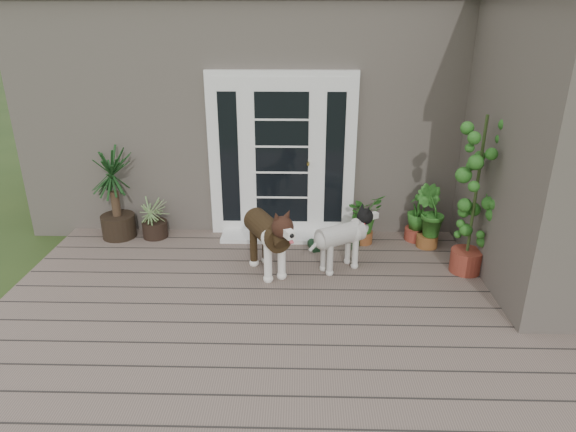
{
  "coord_description": "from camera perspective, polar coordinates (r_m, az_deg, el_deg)",
  "views": [
    {
      "loc": [
        0.04,
        -3.67,
        2.89
      ],
      "look_at": [
        -0.1,
        1.75,
        0.7
      ],
      "focal_mm": 31.12,
      "sensor_mm": 36.0,
      "label": 1
    }
  ],
  "objects": [
    {
      "name": "herb_c",
      "position": [
        6.75,
        14.55,
        -0.53
      ],
      "size": [
        0.47,
        0.47,
        0.54
      ],
      "primitive_type": "imported",
      "rotation": [
        0.0,
        0.0,
        4.22
      ],
      "color": "#1C5D1A",
      "rests_on": "deck"
    },
    {
      "name": "white_dog",
      "position": [
        5.79,
        5.98,
        -3.2
      ],
      "size": [
        0.83,
        0.68,
        0.64
      ],
      "primitive_type": null,
      "rotation": [
        0.0,
        0.0,
        -1.02
      ],
      "color": "white",
      "rests_on": "deck"
    },
    {
      "name": "door_unit",
      "position": [
        6.5,
        -0.7,
        6.87
      ],
      "size": [
        1.9,
        0.14,
        2.15
      ],
      "primitive_type": "cube",
      "color": "white",
      "rests_on": "deck"
    },
    {
      "name": "herb_b",
      "position": [
        6.57,
        15.77,
        -1.01
      ],
      "size": [
        0.55,
        0.55,
        0.59
      ],
      "primitive_type": "imported",
      "rotation": [
        0.0,
        0.0,
        2.52
      ],
      "color": "#194C15",
      "rests_on": "deck"
    },
    {
      "name": "brindle_dog",
      "position": [
        5.66,
        -2.41,
        -2.9
      ],
      "size": [
        0.79,
        1.01,
        0.78
      ],
      "primitive_type": null,
      "rotation": [
        0.0,
        0.0,
        3.62
      ],
      "color": "#392814",
      "rests_on": "deck"
    },
    {
      "name": "door_step",
      "position": [
        6.67,
        -0.72,
        -2.32
      ],
      "size": [
        1.6,
        0.4,
        0.05
      ],
      "primitive_type": "cube",
      "color": "white",
      "rests_on": "deck"
    },
    {
      "name": "sapling",
      "position": [
        5.84,
        20.65,
        2.28
      ],
      "size": [
        0.71,
        0.71,
        1.89
      ],
      "primitive_type": null,
      "rotation": [
        0.0,
        0.0,
        -0.33
      ],
      "color": "#164D19",
      "rests_on": "deck"
    },
    {
      "name": "clog_left",
      "position": [
        6.37,
        2.95,
        -3.4
      ],
      "size": [
        0.2,
        0.3,
        0.08
      ],
      "primitive_type": null,
      "rotation": [
        0.0,
        0.0,
        0.3
      ],
      "color": "black",
      "rests_on": "deck"
    },
    {
      "name": "house_main",
      "position": [
        8.43,
        1.21,
        12.83
      ],
      "size": [
        7.4,
        4.0,
        3.1
      ],
      "primitive_type": "cube",
      "color": "#665E54",
      "rests_on": "ground"
    },
    {
      "name": "clog_right",
      "position": [
        6.49,
        7.66,
        -3.01
      ],
      "size": [
        0.3,
        0.35,
        0.1
      ],
      "primitive_type": null,
      "rotation": [
        0.0,
        0.0,
        -0.56
      ],
      "color": "black",
      "rests_on": "deck"
    },
    {
      "name": "yucca",
      "position": [
        6.88,
        -19.22,
        2.39
      ],
      "size": [
        1.0,
        1.0,
        1.21
      ],
      "primitive_type": null,
      "rotation": [
        0.0,
        0.0,
        0.22
      ],
      "color": "black",
      "rests_on": "deck"
    },
    {
      "name": "herb_a",
      "position": [
        6.51,
        8.69,
        -0.65
      ],
      "size": [
        0.64,
        0.64,
        0.59
      ],
      "primitive_type": "imported",
      "rotation": [
        0.0,
        0.0,
        0.63
      ],
      "color": "#1D4E16",
      "rests_on": "deck"
    },
    {
      "name": "spider_plant",
      "position": [
        6.84,
        -15.08,
        -0.05
      ],
      "size": [
        0.57,
        0.57,
        0.59
      ],
      "primitive_type": null,
      "rotation": [
        0.0,
        0.0,
        -0.03
      ],
      "color": "#A1BC74",
      "rests_on": "deck"
    },
    {
      "name": "deck",
      "position": [
        4.96,
        0.78,
        -12.81
      ],
      "size": [
        6.2,
        4.6,
        0.12
      ],
      "primitive_type": "cube",
      "color": "#6B5B4C",
      "rests_on": "ground"
    },
    {
      "name": "house_wing",
      "position": [
        6.06,
        29.78,
        6.31
      ],
      "size": [
        1.6,
        2.4,
        3.1
      ],
      "primitive_type": "cube",
      "color": "#665E54",
      "rests_on": "ground"
    }
  ]
}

